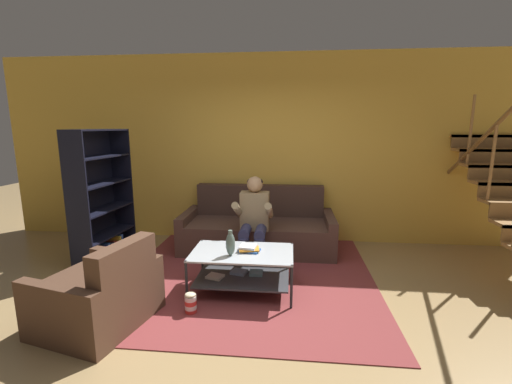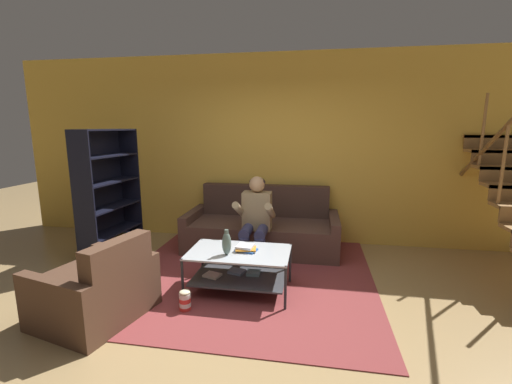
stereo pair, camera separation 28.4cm
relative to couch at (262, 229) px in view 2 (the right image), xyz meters
The scene contains 11 objects.
ground 1.96m from the couch, 89.24° to the right, with size 16.80×16.80×0.00m, color #A18355.
back_partition 1.27m from the couch, 87.16° to the left, with size 8.40×0.12×2.90m, color gold.
couch is the anchor object (origin of this frame).
person_seated_center 0.66m from the couch, 90.00° to the right, with size 0.50×0.58×1.16m.
coffee_table 1.39m from the couch, 91.75° to the right, with size 1.10×0.67×0.47m.
area_rug 0.87m from the couch, 91.30° to the right, with size 3.00×3.33×0.01m.
vase 1.55m from the couch, 95.53° to the right, with size 0.10×0.10×0.28m.
book_stack 1.38m from the couch, 88.76° to the right, with size 0.25×0.21×0.06m.
bookshelf 2.22m from the couch, 162.08° to the right, with size 0.41×1.02×1.77m.
armchair 2.48m from the couch, 120.44° to the right, with size 1.02×1.10×0.81m.
popcorn_tub 1.95m from the couch, 104.38° to the right, with size 0.12×0.12×0.21m.
Camera 2 is at (0.72, -2.91, 1.81)m, focal length 24.00 mm.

